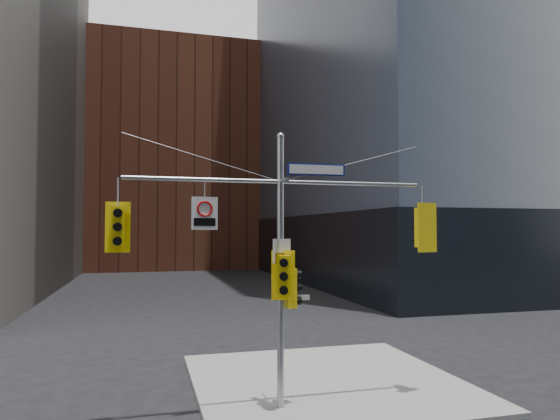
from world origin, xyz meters
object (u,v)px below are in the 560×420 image
regulatory_sign_arm (205,212)px  street_sign_blade (316,170)px  signal_assembly (281,242)px  traffic_light_west_arm (118,227)px  traffic_light_east_arm (423,228)px  traffic_light_pole_side (292,288)px  traffic_light_pole_front (283,276)px

regulatory_sign_arm → street_sign_blade: bearing=-6.0°
street_sign_blade → regulatory_sign_arm: 3.20m
signal_assembly → traffic_light_west_arm: signal_assembly is taller
regulatory_sign_arm → traffic_light_west_arm: bearing=172.7°
traffic_light_east_arm → street_sign_blade: 3.54m
traffic_light_pole_side → regulatory_sign_arm: (-2.31, -0.03, 1.97)m
signal_assembly → traffic_light_pole_side: 1.25m
traffic_light_east_arm → traffic_light_pole_front: (-4.18, -0.27, -1.24)m
traffic_light_pole_side → regulatory_sign_arm: 3.03m
regulatory_sign_arm → traffic_light_east_arm: bearing=-6.2°
traffic_light_pole_side → traffic_light_west_arm: bearing=88.5°
traffic_light_pole_side → traffic_light_pole_front: size_ratio=0.81×
street_sign_blade → signal_assembly: bearing=-179.6°
traffic_light_east_arm → street_sign_blade: bearing=-11.5°
traffic_light_east_arm → street_sign_blade: size_ratio=0.86×
regulatory_sign_arm → signal_assembly: bearing=-5.8°
traffic_light_east_arm → traffic_light_pole_front: 4.36m
traffic_light_pole_side → regulatory_sign_arm: size_ratio=1.25×
traffic_light_pole_front → regulatory_sign_arm: size_ratio=1.54×
traffic_light_west_arm → regulatory_sign_arm: (2.08, -0.03, 0.38)m
traffic_light_west_arm → traffic_light_pole_side: bearing=-2.1°
traffic_light_east_arm → traffic_light_pole_side: size_ratio=1.34×
traffic_light_east_arm → traffic_light_pole_side: 4.17m
traffic_light_west_arm → regulatory_sign_arm: 2.12m
traffic_light_pole_front → street_sign_blade: 2.98m
street_sign_blade → traffic_light_pole_front: bearing=-164.6°
traffic_light_pole_side → regulatory_sign_arm: bearing=89.3°
traffic_light_west_arm → traffic_light_pole_front: traffic_light_west_arm is taller
signal_assembly → regulatory_sign_arm: 2.12m
signal_assembly → street_sign_blade: 2.18m
traffic_light_west_arm → signal_assembly: bearing=-2.2°
traffic_light_west_arm → traffic_light_east_arm: 8.24m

